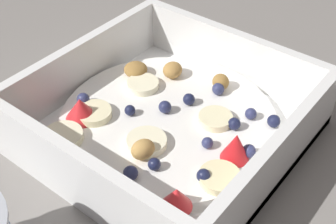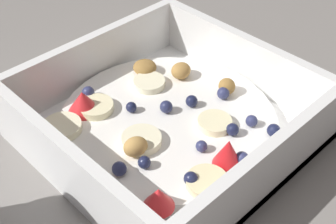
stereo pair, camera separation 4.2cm
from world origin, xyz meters
The scene contains 3 objects.
ground_plane centered at (0.00, 0.00, 0.00)m, with size 2.40×2.40×0.00m, color gray.
fruit_bowl centered at (-0.02, -0.02, 0.02)m, with size 0.23×0.23×0.06m.
spoon centered at (0.15, 0.00, 0.00)m, with size 0.07×0.17×0.01m.
Camera 1 is at (-0.22, 0.24, 0.30)m, focal length 49.84 mm.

